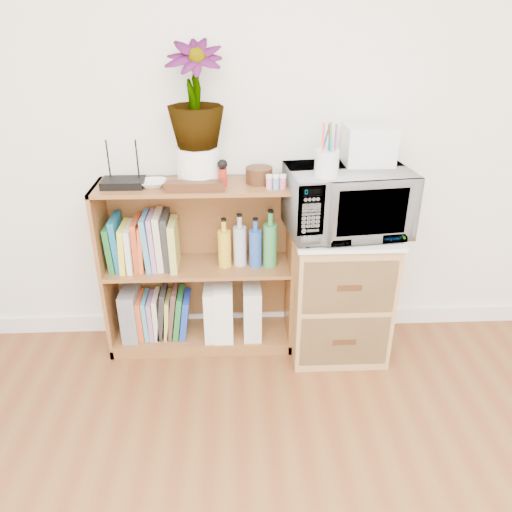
{
  "coord_description": "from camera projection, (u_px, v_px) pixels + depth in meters",
  "views": [
    {
      "loc": [
        -0.15,
        -0.28,
        1.73
      ],
      "look_at": [
        -0.05,
        1.95,
        0.62
      ],
      "focal_mm": 35.0,
      "sensor_mm": 36.0,
      "label": 1
    }
  ],
  "objects": [
    {
      "name": "skirting_board",
      "position": [
        262.0,
        319.0,
        3.01
      ],
      "size": [
        4.0,
        0.02,
        0.1
      ],
      "primitive_type": "cube",
      "color": "white",
      "rests_on": "ground"
    },
    {
      "name": "bookshelf",
      "position": [
        199.0,
        269.0,
        2.68
      ],
      "size": [
        1.0,
        0.3,
        0.95
      ],
      "primitive_type": "cube",
      "color": "brown",
      "rests_on": "ground"
    },
    {
      "name": "wicker_unit",
      "position": [
        338.0,
        293.0,
        2.7
      ],
      "size": [
        0.5,
        0.45,
        0.7
      ],
      "primitive_type": "cube",
      "color": "#9E7542",
      "rests_on": "ground"
    },
    {
      "name": "microwave",
      "position": [
        347.0,
        201.0,
        2.45
      ],
      "size": [
        0.62,
        0.46,
        0.32
      ],
      "primitive_type": "imported",
      "rotation": [
        0.0,
        0.0,
        0.11
      ],
      "color": "silver",
      "rests_on": "wicker_unit"
    },
    {
      "name": "pen_cup",
      "position": [
        327.0,
        163.0,
        2.26
      ],
      "size": [
        0.11,
        0.11,
        0.12
      ],
      "primitive_type": "cylinder",
      "color": "silver",
      "rests_on": "microwave"
    },
    {
      "name": "small_appliance",
      "position": [
        369.0,
        145.0,
        2.43
      ],
      "size": [
        0.24,
        0.2,
        0.19
      ],
      "primitive_type": "cube",
      "color": "white",
      "rests_on": "microwave"
    },
    {
      "name": "router",
      "position": [
        123.0,
        183.0,
        2.43
      ],
      "size": [
        0.2,
        0.14,
        0.04
      ],
      "primitive_type": "cube",
      "color": "black",
      "rests_on": "bookshelf"
    },
    {
      "name": "white_bowl",
      "position": [
        153.0,
        184.0,
        2.43
      ],
      "size": [
        0.13,
        0.13,
        0.03
      ],
      "primitive_type": "imported",
      "color": "white",
      "rests_on": "bookshelf"
    },
    {
      "name": "plant_pot",
      "position": [
        198.0,
        165.0,
        2.45
      ],
      "size": [
        0.21,
        0.21,
        0.18
      ],
      "primitive_type": "cylinder",
      "color": "white",
      "rests_on": "bookshelf"
    },
    {
      "name": "potted_plant",
      "position": [
        195.0,
        95.0,
        2.3
      ],
      "size": [
        0.27,
        0.27,
        0.48
      ],
      "primitive_type": "imported",
      "color": "#37752F",
      "rests_on": "plant_pot"
    },
    {
      "name": "trinket_box",
      "position": [
        195.0,
        186.0,
        2.37
      ],
      "size": [
        0.28,
        0.07,
        0.04
      ],
      "primitive_type": "cube",
      "color": "#341D0E",
      "rests_on": "bookshelf"
    },
    {
      "name": "kokeshi_doll",
      "position": [
        223.0,
        178.0,
        2.42
      ],
      "size": [
        0.04,
        0.04,
        0.09
      ],
      "primitive_type": "cylinder",
      "color": "#A82114",
      "rests_on": "bookshelf"
    },
    {
      "name": "wooden_bowl",
      "position": [
        259.0,
        175.0,
        2.47
      ],
      "size": [
        0.13,
        0.13,
        0.08
      ],
      "primitive_type": "cylinder",
      "color": "#391E0F",
      "rests_on": "bookshelf"
    },
    {
      "name": "paint_jars",
      "position": [
        276.0,
        184.0,
        2.39
      ],
      "size": [
        0.1,
        0.04,
        0.05
      ],
      "primitive_type": "cube",
      "color": "#DA798A",
      "rests_on": "bookshelf"
    },
    {
      "name": "file_box",
      "position": [
        131.0,
        311.0,
        2.78
      ],
      "size": [
        0.09,
        0.23,
        0.29
      ],
      "primitive_type": "cube",
      "color": "slate",
      "rests_on": "bookshelf"
    },
    {
      "name": "magazine_holder_left",
      "position": [
        214.0,
        309.0,
        2.79
      ],
      "size": [
        0.1,
        0.25,
        0.31
      ],
      "primitive_type": "cube",
      "color": "silver",
      "rests_on": "bookshelf"
    },
    {
      "name": "magazine_holder_mid",
      "position": [
        224.0,
        308.0,
        2.79
      ],
      "size": [
        0.1,
        0.26,
        0.32
      ],
      "primitive_type": "cube",
      "color": "white",
      "rests_on": "bookshelf"
    },
    {
      "name": "magazine_holder_right",
      "position": [
        252.0,
        308.0,
        2.8
      ],
      "size": [
        0.1,
        0.24,
        0.31
      ],
      "primitive_type": "cube",
      "color": "silver",
      "rests_on": "bookshelf"
    },
    {
      "name": "cookbooks",
      "position": [
        144.0,
        243.0,
        2.6
      ],
      "size": [
        0.36,
        0.2,
        0.3
      ],
      "color": "#1A622B",
      "rests_on": "bookshelf"
    },
    {
      "name": "liquor_bottles",
      "position": [
        265.0,
        239.0,
        2.62
      ],
      "size": [
        0.48,
        0.07,
        0.31
      ],
      "color": "gold",
      "rests_on": "bookshelf"
    },
    {
      "name": "lower_books",
      "position": [
        164.0,
        313.0,
        2.8
      ],
      "size": [
        0.29,
        0.19,
        0.29
      ],
      "color": "#CC5024",
      "rests_on": "bookshelf"
    }
  ]
}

